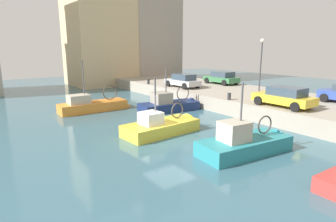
# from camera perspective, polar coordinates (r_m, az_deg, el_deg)

# --- Properties ---
(water_surface) EXTENTS (80.00, 80.00, 0.00)m
(water_surface) POSITION_cam_1_polar(r_m,az_deg,el_deg) (17.29, 0.25, -5.26)
(water_surface) COLOR #386070
(water_surface) RESTS_ON ground
(quay_wall) EXTENTS (9.00, 56.00, 1.20)m
(quay_wall) POSITION_cam_1_polar(r_m,az_deg,el_deg) (25.47, 21.62, 1.10)
(quay_wall) COLOR #9E9384
(quay_wall) RESTS_ON ground
(fishing_boat_orange) EXTENTS (6.39, 2.05, 5.05)m
(fishing_boat_orange) POSITION_cam_1_polar(r_m,az_deg,el_deg) (25.08, -14.06, 0.36)
(fishing_boat_orange) COLOR orange
(fishing_boat_orange) RESTS_ON ground
(fishing_boat_navy) EXTENTS (5.94, 2.67, 4.47)m
(fishing_boat_navy) POSITION_cam_1_polar(r_m,az_deg,el_deg) (24.48, 0.88, 0.48)
(fishing_boat_navy) COLOR navy
(fishing_boat_navy) RESTS_ON ground
(fishing_boat_yellow) EXTENTS (5.78, 2.38, 4.45)m
(fishing_boat_yellow) POSITION_cam_1_polar(r_m,az_deg,el_deg) (18.26, -0.44, -3.97)
(fishing_boat_yellow) COLOR gold
(fishing_boat_yellow) RESTS_ON ground
(fishing_boat_teal) EXTENTS (5.92, 2.64, 4.54)m
(fishing_boat_teal) POSITION_cam_1_polar(r_m,az_deg,el_deg) (15.53, 15.77, -7.39)
(fishing_boat_teal) COLOR teal
(fishing_boat_teal) RESTS_ON ground
(parked_car_green) EXTENTS (2.07, 4.01, 1.40)m
(parked_car_green) POSITION_cam_1_polar(r_m,az_deg,el_deg) (32.87, 10.62, 6.54)
(parked_car_green) COLOR #387547
(parked_car_green) RESTS_ON quay_wall
(parked_car_silver) EXTENTS (1.95, 4.00, 1.39)m
(parked_car_silver) POSITION_cam_1_polar(r_m,az_deg,el_deg) (29.67, 2.99, 6.08)
(parked_car_silver) COLOR #B7B7BC
(parked_car_silver) RESTS_ON quay_wall
(parked_car_yellow) EXTENTS (2.00, 4.16, 1.41)m
(parked_car_yellow) POSITION_cam_1_polar(r_m,az_deg,el_deg) (21.56, 22.12, 2.66)
(parked_car_yellow) COLOR gold
(parked_car_yellow) RESTS_ON quay_wall
(mooring_bollard_south) EXTENTS (0.28, 0.28, 0.55)m
(mooring_bollard_south) POSITION_cam_1_polar(r_m,az_deg,el_deg) (23.22, 12.07, 2.87)
(mooring_bollard_south) COLOR #2D2D33
(mooring_bollard_south) RESTS_ON quay_wall
(mooring_bollard_mid) EXTENTS (0.28, 0.28, 0.55)m
(mooring_bollard_mid) POSITION_cam_1_polar(r_m,az_deg,el_deg) (32.39, -3.92, 5.86)
(mooring_bollard_mid) COLOR #2D2D33
(mooring_bollard_mid) RESTS_ON quay_wall
(quay_streetlamp) EXTENTS (0.36, 0.36, 4.83)m
(quay_streetlamp) POSITION_cam_1_polar(r_m,az_deg,el_deg) (28.19, 18.06, 10.33)
(quay_streetlamp) COLOR #38383D
(quay_streetlamp) RESTS_ON quay_wall
(waterfront_building_west_mid) EXTENTS (7.82, 9.08, 21.77)m
(waterfront_building_west_mid) POSITION_cam_1_polar(r_m,az_deg,el_deg) (46.41, -4.43, 19.60)
(waterfront_building_west_mid) COLOR #A39384
(waterfront_building_west_mid) RESTS_ON ground
(waterfront_building_east_mid) EXTENTS (10.37, 8.38, 18.07)m
(waterfront_building_east_mid) POSITION_cam_1_polar(r_m,az_deg,el_deg) (42.80, -12.50, 17.43)
(waterfront_building_east_mid) COLOR #D1B284
(waterfront_building_east_mid) RESTS_ON ground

